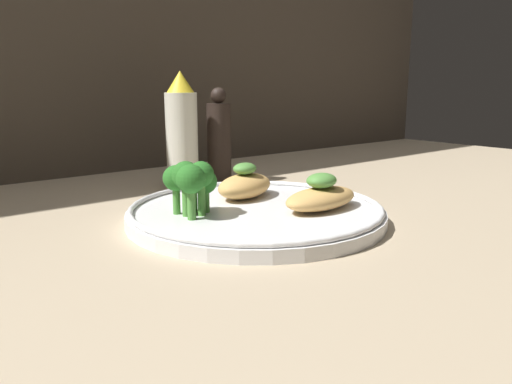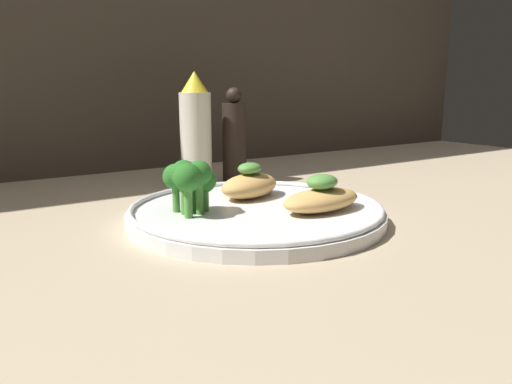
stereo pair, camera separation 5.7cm
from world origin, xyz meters
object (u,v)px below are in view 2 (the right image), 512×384
Objects in this scene: broccoli_bunch at (190,179)px; plate at (256,212)px; pepper_grinder at (234,140)px; sauce_bottle at (196,132)px.

plate is at bearing -17.65° from broccoli_bunch.
plate is at bearing -115.12° from pepper_grinder.
pepper_grinder is at bearing 48.07° from broccoli_bunch.
broccoli_bunch is 0.40× the size of pepper_grinder.
broccoli_bunch is 26.02cm from pepper_grinder.
plate is 8.72cm from broccoli_bunch.
broccoli_bunch is 0.35× the size of sauce_bottle.
sauce_bottle is 1.16× the size of pepper_grinder.
pepper_grinder is (10.14, 21.62, 5.88)cm from plate.
sauce_bottle reaches higher than broccoli_bunch.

